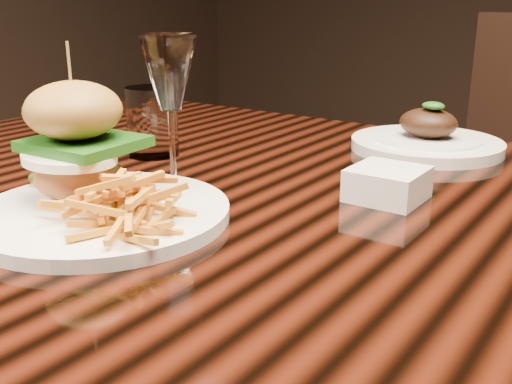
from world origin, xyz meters
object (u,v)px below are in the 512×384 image
Objects in this scene: dining_table at (341,260)px; far_dish at (427,141)px; burger_plate at (95,177)px; wine_glass at (169,78)px.

far_dish is (-0.01, 0.31, 0.09)m from dining_table.
wine_glass is at bearing 97.83° from burger_plate.
wine_glass is 0.81× the size of far_dish.
dining_table is 0.32m from far_dish.
wine_glass reaches higher than far_dish.
dining_table is at bearing 54.14° from burger_plate.
burger_plate reaches higher than dining_table.
wine_glass is at bearing -157.67° from dining_table.
wine_glass is 0.45m from far_dish.
far_dish is at bearing 64.22° from wine_glass.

